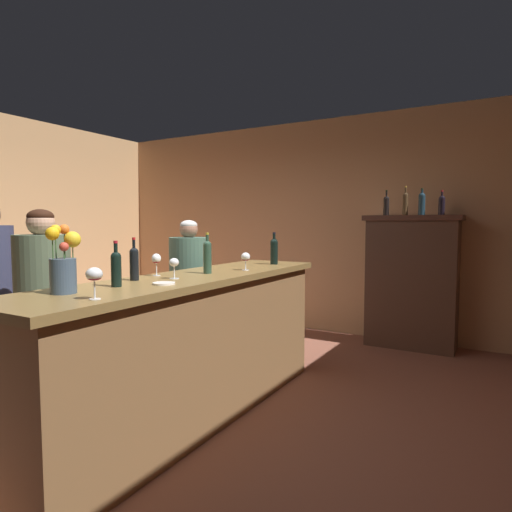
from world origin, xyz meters
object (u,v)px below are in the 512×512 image
at_px(display_cabinet, 412,279).
at_px(wine_bottle_chardonnay, 274,250).
at_px(bar_counter, 191,348).
at_px(display_bottle_midright, 442,204).
at_px(wine_bottle_pinot, 207,255).
at_px(display_bottle_center, 422,203).
at_px(wine_glass_mid, 94,276).
at_px(flower_arrangement, 63,264).
at_px(wine_glass_rear, 156,260).
at_px(wine_glass_spare, 246,258).
at_px(patron_in_navy, 44,310).
at_px(display_bottle_left, 386,205).
at_px(wine_bottle_rose, 116,267).
at_px(wine_glass_front, 174,264).
at_px(display_bottle_midleft, 405,203).
at_px(cheese_plate, 164,283).
at_px(wine_bottle_malbec, 134,262).
at_px(patron_by_cabinet, 189,289).

distance_m(display_cabinet, wine_bottle_chardonnay, 1.97).
height_order(bar_counter, display_bottle_midright, display_bottle_midright).
height_order(wine_bottle_pinot, display_bottle_center, display_bottle_center).
height_order(wine_glass_mid, flower_arrangement, flower_arrangement).
bearing_deg(display_bottle_midright, wine_glass_rear, -117.97).
height_order(wine_bottle_pinot, wine_glass_spare, wine_bottle_pinot).
xyz_separation_m(bar_counter, patron_in_navy, (-0.84, -0.60, 0.30)).
relative_size(wine_bottle_chardonnay, patron_in_navy, 0.19).
relative_size(bar_counter, display_bottle_left, 9.61).
height_order(display_cabinet, patron_in_navy, patron_in_navy).
relative_size(wine_glass_mid, patron_in_navy, 0.10).
bearing_deg(wine_bottle_rose, wine_glass_front, 83.89).
xyz_separation_m(wine_bottle_pinot, wine_glass_front, (-0.00, -0.38, -0.03)).
bearing_deg(display_bottle_midleft, cheese_plate, -103.90).
height_order(wine_glass_front, cheese_plate, wine_glass_front).
distance_m(wine_bottle_rose, display_bottle_midleft, 3.64).
bearing_deg(wine_bottle_pinot, display_bottle_center, 67.07).
distance_m(wine_bottle_pinot, patron_in_navy, 1.22).
bearing_deg(bar_counter, wine_bottle_pinot, 84.90).
relative_size(wine_bottle_chardonnay, wine_glass_spare, 2.06).
relative_size(display_cabinet, display_bottle_left, 5.12).
bearing_deg(patron_in_navy, display_bottle_left, 27.03).
height_order(wine_bottle_chardonnay, display_bottle_left, display_bottle_left).
height_order(wine_glass_rear, wine_glass_spare, wine_glass_rear).
bearing_deg(display_bottle_midright, display_bottle_left, 180.00).
xyz_separation_m(wine_glass_rear, flower_arrangement, (0.13, -0.86, 0.04)).
xyz_separation_m(wine_bottle_pinot, display_bottle_left, (0.71, 2.62, 0.47)).
xyz_separation_m(wine_glass_spare, display_bottle_midleft, (0.79, 2.28, 0.52)).
bearing_deg(patron_in_navy, display_bottle_midright, 19.11).
height_order(wine_glass_front, display_bottle_midright, display_bottle_midright).
bearing_deg(wine_glass_rear, wine_glass_spare, 60.51).
relative_size(wine_glass_front, display_bottle_midright, 0.52).
bearing_deg(wine_glass_spare, patron_in_navy, -131.31).
distance_m(wine_glass_spare, display_bottle_left, 2.40).
bearing_deg(display_bottle_midright, wine_glass_spare, -117.53).
distance_m(wine_bottle_rose, wine_glass_front, 0.47).
xyz_separation_m(bar_counter, display_bottle_midright, (1.34, 2.81, 1.13)).
xyz_separation_m(display_bottle_center, patron_in_navy, (-1.97, -3.41, -0.85)).
xyz_separation_m(wine_glass_rear, display_bottle_midleft, (1.16, 2.93, 0.50)).
relative_size(display_bottle_midleft, display_bottle_center, 1.10).
height_order(wine_bottle_rose, wine_glass_spare, wine_bottle_rose).
relative_size(wine_bottle_chardonnay, flower_arrangement, 0.80).
bearing_deg(patron_in_navy, bar_counter, -2.75).
relative_size(wine_bottle_malbec, wine_glass_mid, 1.78).
relative_size(display_cabinet, patron_in_navy, 1.00).
height_order(wine_bottle_malbec, wine_glass_mid, wine_bottle_malbec).
xyz_separation_m(wine_bottle_rose, patron_by_cabinet, (-0.70, 1.56, -0.39)).
xyz_separation_m(wine_bottle_pinot, wine_glass_spare, (0.13, 0.34, -0.04)).
bearing_deg(flower_arrangement, wine_bottle_pinot, 84.77).
xyz_separation_m(cheese_plate, patron_in_navy, (-0.98, -0.16, -0.24)).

